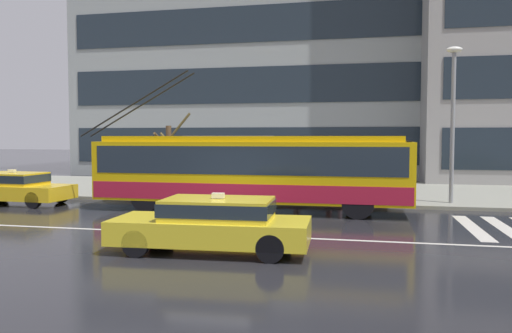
% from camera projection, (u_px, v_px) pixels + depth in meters
% --- Properties ---
extents(ground_plane, '(160.00, 160.00, 0.00)m').
position_uv_depth(ground_plane, '(216.00, 226.00, 15.08)').
color(ground_plane, '#232328').
extents(sidewalk_slab, '(80.00, 10.00, 0.14)m').
position_uv_depth(sidewalk_slab, '(274.00, 190.00, 24.80)').
color(sidewalk_slab, gray).
rests_on(sidewalk_slab, ground_plane).
extents(crosswalk_stripe_edge_near, '(0.44, 4.40, 0.01)m').
position_uv_depth(crosswalk_stripe_edge_near, '(472.00, 227.00, 14.94)').
color(crosswalk_stripe_edge_near, beige).
rests_on(crosswalk_stripe_edge_near, ground_plane).
extents(crosswalk_stripe_inner_a, '(0.44, 4.40, 0.01)m').
position_uv_depth(crosswalk_stripe_inner_a, '(505.00, 228.00, 14.76)').
color(crosswalk_stripe_inner_a, beige).
rests_on(crosswalk_stripe_inner_a, ground_plane).
extents(lane_centre_line, '(72.00, 0.14, 0.01)m').
position_uv_depth(lane_centre_line, '(204.00, 234.00, 13.91)').
color(lane_centre_line, silver).
rests_on(lane_centre_line, ground_plane).
extents(trolleybus, '(12.28, 2.53, 5.13)m').
position_uv_depth(trolleybus, '(251.00, 169.00, 18.20)').
color(trolleybus, '#DFB00A').
rests_on(trolleybus, ground_plane).
extents(taxi_oncoming_near, '(4.68, 1.98, 1.39)m').
position_uv_depth(taxi_oncoming_near, '(214.00, 222.00, 11.71)').
color(taxi_oncoming_near, yellow).
rests_on(taxi_oncoming_near, ground_plane).
extents(taxi_queued_behind_bus, '(4.51, 2.06, 1.39)m').
position_uv_depth(taxi_queued_behind_bus, '(15.00, 187.00, 20.03)').
color(taxi_queued_behind_bus, yellow).
rests_on(taxi_queued_behind_bus, ground_plane).
extents(bus_shelter, '(3.67, 1.71, 2.60)m').
position_uv_depth(bus_shelter, '(230.00, 151.00, 22.17)').
color(bus_shelter, gray).
rests_on(bus_shelter, sidewalk_slab).
extents(pedestrian_at_shelter, '(1.35, 1.35, 1.95)m').
position_uv_depth(pedestrian_at_shelter, '(331.00, 162.00, 20.27)').
color(pedestrian_at_shelter, black).
rests_on(pedestrian_at_shelter, sidewalk_slab).
extents(pedestrian_approaching_curb, '(1.24, 1.24, 1.91)m').
position_uv_depth(pedestrian_approaching_curb, '(299.00, 159.00, 21.89)').
color(pedestrian_approaching_curb, black).
rests_on(pedestrian_approaching_curb, sidewalk_slab).
extents(pedestrian_walking_past, '(1.41, 1.41, 2.02)m').
position_uv_depth(pedestrian_walking_past, '(340.00, 158.00, 21.44)').
color(pedestrian_walking_past, '#584651').
rests_on(pedestrian_walking_past, sidewalk_slab).
extents(street_lamp, '(0.60, 0.32, 5.99)m').
position_uv_depth(street_lamp, '(453.00, 110.00, 19.18)').
color(street_lamp, gray).
rests_on(street_lamp, sidewalk_slab).
extents(street_tree_bare, '(1.75, 1.96, 3.70)m').
position_uv_depth(street_tree_bare, '(169.00, 153.00, 23.73)').
color(street_tree_bare, brown).
rests_on(street_tree_bare, sidewalk_slab).
extents(office_tower_corner_left, '(25.59, 14.78, 23.79)m').
position_uv_depth(office_tower_corner_left, '(266.00, 18.00, 39.01)').
color(office_tower_corner_left, '#929A9A').
rests_on(office_tower_corner_left, ground_plane).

